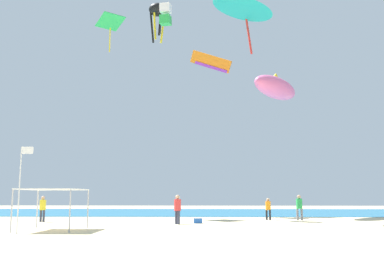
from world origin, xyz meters
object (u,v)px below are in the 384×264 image
(person_near_tent, at_px, (178,207))
(kite_diamond_green, at_px, (110,23))
(kite_parafoil_orange, at_px, (211,62))
(person_central, at_px, (299,205))
(kite_delta_teal, at_px, (244,4))
(kite_inflatable_pink, at_px, (276,88))
(banner_flag, at_px, (21,182))
(cooler_box, at_px, (198,221))
(person_rightmost, at_px, (268,207))
(person_leftmost, at_px, (43,207))
(kite_octopus_black, at_px, (158,12))
(kite_box_white, at_px, (166,14))
(canopy_tent, at_px, (53,191))

(person_near_tent, distance_m, kite_diamond_green, 21.42)
(kite_parafoil_orange, bearing_deg, person_central, -48.00)
(kite_delta_teal, relative_size, kite_inflatable_pink, 0.88)
(banner_flag, height_order, cooler_box, banner_flag)
(person_near_tent, height_order, cooler_box, person_near_tent)
(person_rightmost, bearing_deg, kite_delta_teal, -125.27)
(person_leftmost, distance_m, kite_delta_teal, 21.54)
(person_leftmost, height_order, kite_octopus_black, kite_octopus_black)
(banner_flag, xyz_separation_m, cooler_box, (8.42, 8.12, -2.30))
(kite_box_white, bearing_deg, banner_flag, -96.66)
(person_near_tent, xyz_separation_m, person_rightmost, (6.47, 4.86, -0.14))
(person_rightmost, relative_size, kite_inflatable_pink, 0.24)
(kite_delta_teal, bearing_deg, kite_inflatable_pink, 166.94)
(kite_inflatable_pink, bearing_deg, kite_box_white, -43.18)
(person_near_tent, distance_m, kite_box_white, 19.72)
(person_near_tent, relative_size, kite_octopus_black, 0.42)
(canopy_tent, xyz_separation_m, banner_flag, (-0.78, -2.29, 0.41))
(person_central, xyz_separation_m, kite_parafoil_orange, (-6.32, 9.45, 14.12))
(kite_octopus_black, height_order, kite_box_white, kite_octopus_black)
(person_near_tent, distance_m, kite_delta_teal, 17.10)
(kite_box_white, relative_size, kite_parafoil_orange, 0.48)
(banner_flag, bearing_deg, person_rightmost, 41.41)
(cooler_box, height_order, kite_delta_teal, kite_delta_teal)
(person_leftmost, relative_size, kite_octopus_black, 0.41)
(kite_diamond_green, relative_size, kite_inflatable_pink, 0.50)
(cooler_box, relative_size, kite_box_white, 0.28)
(canopy_tent, bearing_deg, kite_delta_teal, 39.46)
(person_leftmost, xyz_separation_m, kite_box_white, (7.74, 7.28, 17.27))
(kite_diamond_green, relative_size, kite_octopus_black, 0.78)
(canopy_tent, xyz_separation_m, kite_delta_teal, (11.25, 9.26, 14.79))
(kite_octopus_black, bearing_deg, person_central, -106.17)
(person_central, relative_size, kite_diamond_green, 0.55)
(kite_parafoil_orange, bearing_deg, person_rightmost, -57.93)
(person_rightmost, distance_m, kite_box_white, 19.77)
(person_central, height_order, banner_flag, banner_flag)
(kite_delta_teal, xyz_separation_m, kite_parafoil_orange, (-2.49, 9.62, -1.65))
(cooler_box, distance_m, kite_octopus_black, 25.79)
(person_leftmost, xyz_separation_m, kite_diamond_green, (2.32, 8.67, 17.06))
(banner_flag, bearing_deg, kite_inflatable_pink, 49.50)
(person_leftmost, bearing_deg, cooler_box, 25.22)
(person_leftmost, xyz_separation_m, kite_inflatable_pink, (17.89, 8.83, 10.65))
(canopy_tent, height_order, kite_box_white, kite_box_white)
(person_rightmost, bearing_deg, kite_octopus_black, 172.16)
(kite_octopus_black, bearing_deg, kite_delta_teal, -117.56)
(person_central, relative_size, cooler_box, 3.25)
(kite_inflatable_pink, bearing_deg, kite_diamond_green, -51.31)
(banner_flag, distance_m, kite_inflatable_pink, 25.55)
(person_near_tent, xyz_separation_m, kite_parafoil_orange, (2.41, 14.04, 14.12))
(person_near_tent, height_order, kite_octopus_black, kite_octopus_black)
(canopy_tent, xyz_separation_m, person_rightmost, (12.82, 9.70, -1.11))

